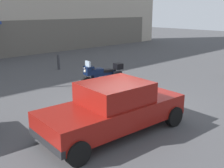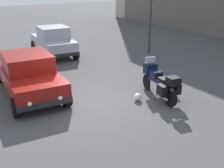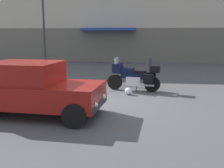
% 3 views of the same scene
% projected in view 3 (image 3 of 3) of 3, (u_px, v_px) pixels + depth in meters
% --- Properties ---
extents(ground_plane, '(80.00, 80.00, 0.00)m').
position_uv_depth(ground_plane, '(96.00, 105.00, 9.21)').
color(ground_plane, '#424244').
extents(motorcycle, '(2.24, 0.98, 1.36)m').
position_uv_depth(motorcycle, '(134.00, 76.00, 11.42)').
color(motorcycle, black).
rests_on(motorcycle, ground).
extents(helmet, '(0.28, 0.28, 0.28)m').
position_uv_depth(helmet, '(128.00, 91.00, 10.73)').
color(helmet, silver).
rests_on(helmet, ground).
extents(car_sedan_far, '(4.66, 2.19, 1.56)m').
position_uv_depth(car_sedan_far, '(25.00, 89.00, 7.98)').
color(car_sedan_far, maroon).
rests_on(car_sedan_far, ground).
extents(streetlamp_curbside, '(0.28, 0.94, 4.94)m').
position_uv_depth(streetlamp_curbside, '(43.00, 22.00, 15.33)').
color(streetlamp_curbside, '#2D2D33').
rests_on(streetlamp_curbside, ground).
extents(bollard_curbside, '(0.16, 0.16, 0.94)m').
position_uv_depth(bollard_curbside, '(150.00, 66.00, 16.18)').
color(bollard_curbside, '#333338').
rests_on(bollard_curbside, ground).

